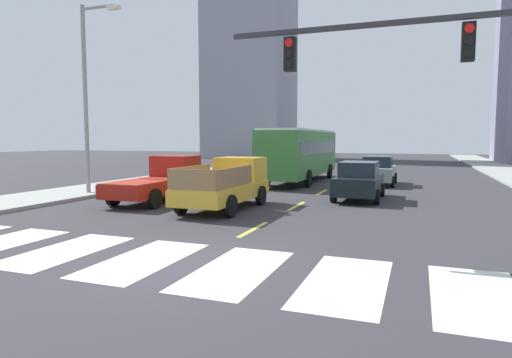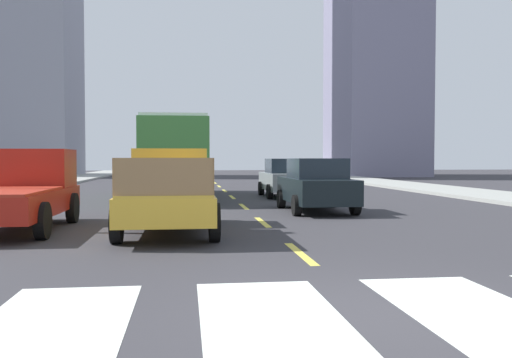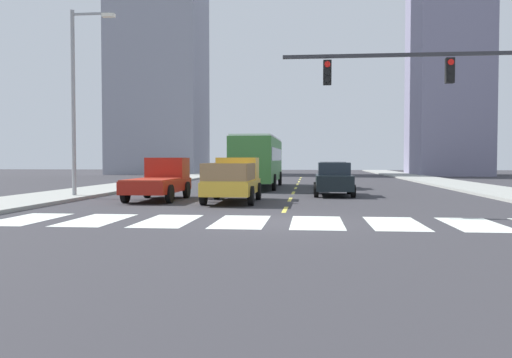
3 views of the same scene
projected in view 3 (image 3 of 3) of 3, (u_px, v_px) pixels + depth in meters
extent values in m
plane|color=#333236|center=(279.00, 222.00, 15.84)|extent=(160.00, 160.00, 0.00)
cube|color=#9A9C95|center=(482.00, 189.00, 32.57)|extent=(3.82, 110.00, 0.15)
cube|color=#9A9C95|center=(121.00, 187.00, 34.89)|extent=(3.82, 110.00, 0.15)
cube|color=silver|center=(27.00, 219.00, 16.63)|extent=(1.53, 3.47, 0.01)
cube|color=silver|center=(96.00, 220.00, 16.41)|extent=(1.53, 3.47, 0.01)
cube|color=silver|center=(168.00, 221.00, 16.18)|extent=(1.53, 3.47, 0.01)
cube|color=silver|center=(241.00, 222.00, 15.95)|extent=(1.53, 3.47, 0.01)
cube|color=silver|center=(317.00, 223.00, 15.72)|extent=(1.53, 3.47, 0.01)
cube|color=silver|center=(395.00, 223.00, 15.49)|extent=(1.53, 3.47, 0.01)
cube|color=silver|center=(475.00, 224.00, 15.26)|extent=(1.53, 3.47, 0.01)
cube|color=#D6C548|center=(285.00, 210.00, 19.81)|extent=(0.16, 2.40, 0.01)
cube|color=#D6C548|center=(290.00, 199.00, 24.78)|extent=(0.16, 2.40, 0.01)
cube|color=#D6C548|center=(293.00, 193.00, 29.75)|extent=(0.16, 2.40, 0.01)
cube|color=#D6C548|center=(296.00, 188.00, 34.73)|extent=(0.16, 2.40, 0.01)
cube|color=#D6C548|center=(297.00, 184.00, 39.70)|extent=(0.16, 2.40, 0.01)
cube|color=#D6C548|center=(299.00, 182.00, 44.67)|extent=(0.16, 2.40, 0.01)
cube|color=#D6C548|center=(300.00, 179.00, 49.64)|extent=(0.16, 2.40, 0.01)
cube|color=#D6C548|center=(301.00, 178.00, 54.61)|extent=(0.16, 2.40, 0.01)
cube|color=gold|center=(233.00, 187.00, 23.18)|extent=(1.96, 5.20, 0.56)
cube|color=gold|center=(238.00, 168.00, 24.84)|extent=(1.84, 1.60, 1.00)
cube|color=#19232D|center=(239.00, 164.00, 25.27)|extent=(1.72, 0.08, 0.56)
cube|color=gold|center=(229.00, 181.00, 22.22)|extent=(1.84, 3.30, 0.06)
cylinder|color=black|center=(217.00, 191.00, 24.84)|extent=(0.22, 0.80, 0.80)
cylinder|color=black|center=(258.00, 191.00, 24.64)|extent=(0.22, 0.80, 0.80)
cylinder|color=black|center=(203.00, 195.00, 21.74)|extent=(0.22, 0.80, 0.80)
cylinder|color=black|center=(251.00, 196.00, 21.54)|extent=(0.22, 0.80, 0.80)
cube|color=olive|center=(208.00, 171.00, 22.30)|extent=(0.06, 3.17, 0.70)
cube|color=olive|center=(251.00, 172.00, 22.12)|extent=(0.06, 3.17, 0.70)
cube|color=olive|center=(223.00, 172.00, 20.63)|extent=(1.80, 0.06, 0.70)
cube|color=#9E1B11|center=(158.00, 186.00, 24.28)|extent=(1.96, 5.20, 0.56)
cube|color=#9E1B11|center=(168.00, 168.00, 25.94)|extent=(1.84, 1.60, 1.00)
cube|color=#19232D|center=(170.00, 164.00, 26.37)|extent=(1.72, 0.08, 0.56)
cube|color=#9F2718|center=(152.00, 180.00, 23.32)|extent=(1.84, 3.30, 0.06)
cylinder|color=black|center=(147.00, 190.00, 25.94)|extent=(0.22, 0.80, 0.80)
cylinder|color=black|center=(187.00, 190.00, 25.74)|extent=(0.22, 0.80, 0.80)
cylinder|color=black|center=(125.00, 194.00, 22.84)|extent=(0.22, 0.80, 0.80)
cylinder|color=black|center=(170.00, 194.00, 22.64)|extent=(0.22, 0.80, 0.80)
cube|color=#3A7E39|center=(258.00, 160.00, 34.95)|extent=(2.50, 10.80, 2.70)
cube|color=#19232D|center=(258.00, 154.00, 34.93)|extent=(2.52, 9.94, 0.80)
cube|color=silver|center=(258.00, 138.00, 34.89)|extent=(2.40, 10.37, 0.12)
cylinder|color=black|center=(246.00, 178.00, 38.45)|extent=(0.22, 1.00, 1.00)
cylinder|color=black|center=(280.00, 179.00, 38.20)|extent=(0.22, 1.00, 1.00)
cylinder|color=black|center=(233.00, 182.00, 32.17)|extent=(0.22, 1.00, 1.00)
cylinder|color=black|center=(274.00, 182.00, 31.92)|extent=(0.22, 1.00, 1.00)
cube|color=gray|center=(332.00, 178.00, 34.35)|extent=(1.80, 4.40, 0.76)
cube|color=#1E2833|center=(333.00, 167.00, 34.17)|extent=(1.58, 2.11, 0.64)
cylinder|color=black|center=(318.00, 182.00, 35.81)|extent=(0.22, 0.64, 0.64)
cylinder|color=black|center=(345.00, 183.00, 35.63)|extent=(0.22, 0.64, 0.64)
cylinder|color=black|center=(319.00, 184.00, 33.09)|extent=(0.22, 0.64, 0.64)
cylinder|color=black|center=(348.00, 184.00, 32.91)|extent=(0.22, 0.64, 0.64)
cube|color=black|center=(333.00, 182.00, 27.40)|extent=(1.80, 4.40, 0.76)
cube|color=#1E2833|center=(334.00, 169.00, 27.23)|extent=(1.58, 2.11, 0.64)
cylinder|color=black|center=(316.00, 188.00, 28.86)|extent=(0.22, 0.64, 0.64)
cylinder|color=black|center=(349.00, 188.00, 28.68)|extent=(0.22, 0.64, 0.64)
cylinder|color=black|center=(316.00, 191.00, 26.15)|extent=(0.22, 0.64, 0.64)
cylinder|color=black|center=(353.00, 191.00, 25.97)|extent=(0.22, 0.64, 0.64)
cube|color=#2D2D33|center=(434.00, 54.00, 17.78)|extent=(10.17, 0.12, 0.12)
cube|color=black|center=(450.00, 71.00, 17.74)|extent=(0.28, 0.24, 0.84)
cylinder|color=red|center=(451.00, 62.00, 17.61)|extent=(0.20, 0.04, 0.20)
cylinder|color=black|center=(451.00, 70.00, 17.62)|extent=(0.20, 0.04, 0.20)
cylinder|color=black|center=(451.00, 78.00, 17.62)|extent=(0.20, 0.04, 0.20)
cube|color=black|center=(327.00, 73.00, 18.16)|extent=(0.28, 0.24, 0.84)
cylinder|color=red|center=(327.00, 64.00, 18.02)|extent=(0.20, 0.04, 0.20)
cylinder|color=black|center=(327.00, 72.00, 18.03)|extent=(0.20, 0.04, 0.20)
cylinder|color=black|center=(327.00, 80.00, 18.04)|extent=(0.20, 0.04, 0.20)
cylinder|color=gray|center=(73.00, 105.00, 25.46)|extent=(0.20, 0.20, 9.00)
cube|color=gray|center=(90.00, 14.00, 25.21)|extent=(1.80, 0.10, 0.10)
cube|color=silver|center=(109.00, 15.00, 25.12)|extent=(0.60, 0.28, 0.16)
cube|color=gray|center=(448.00, 29.00, 62.72)|extent=(8.04, 10.79, 34.51)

